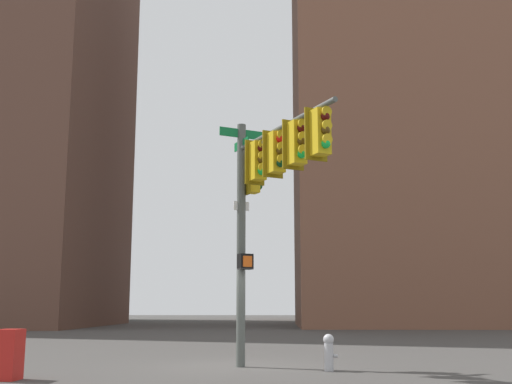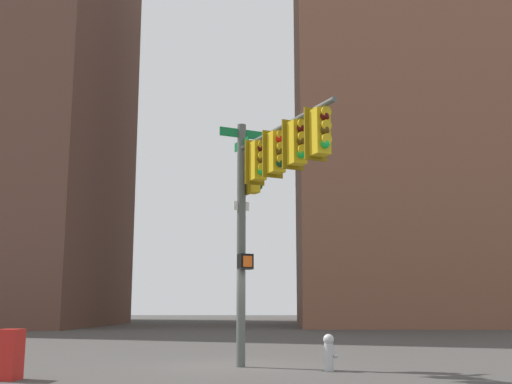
{
  "view_description": "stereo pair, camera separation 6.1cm",
  "coord_description": "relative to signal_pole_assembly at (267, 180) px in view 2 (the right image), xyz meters",
  "views": [
    {
      "loc": [
        1.06,
        -16.81,
        1.52
      ],
      "look_at": [
        0.55,
        -0.93,
        4.4
      ],
      "focal_mm": 44.49,
      "sensor_mm": 36.0,
      "label": 1
    },
    {
      "loc": [
        1.12,
        -16.81,
        1.52
      ],
      "look_at": [
        0.55,
        -0.93,
        4.4
      ],
      "focal_mm": 44.49,
      "sensor_mm": 36.0,
      "label": 2
    }
  ],
  "objects": [
    {
      "name": "newspaper_box",
      "position": [
        -5.42,
        -1.86,
        -4.09
      ],
      "size": [
        0.46,
        0.57,
        1.05
      ],
      "primitive_type": "cube",
      "rotation": [
        0.0,
        0.0,
        -0.03
      ],
      "color": "red",
      "rests_on": "ground_plane"
    },
    {
      "name": "building_brick_farside",
      "position": [
        16.17,
        62.34,
        16.57
      ],
      "size": [
        21.72,
        15.25,
        42.38
      ],
      "primitive_type": "cube",
      "color": "brown",
      "rests_on": "ground_plane"
    },
    {
      "name": "ground_plane",
      "position": [
        -0.84,
        1.38,
        -4.62
      ],
      "size": [
        200.0,
        200.0,
        0.0
      ],
      "primitive_type": "plane",
      "color": "#423F3D"
    },
    {
      "name": "signal_pole_assembly",
      "position": [
        0.0,
        0.0,
        0.0
      ],
      "size": [
        2.8,
        4.53,
        6.41
      ],
      "rotation": [
        0.0,
        0.0,
        5.2
      ],
      "color": "#4C514C",
      "rests_on": "ground_plane"
    },
    {
      "name": "fire_hydrant",
      "position": [
        1.47,
        0.25,
        -4.15
      ],
      "size": [
        0.34,
        0.26,
        0.87
      ],
      "color": "#B2B2B7",
      "rests_on": "ground_plane"
    },
    {
      "name": "building_brick_midblock",
      "position": [
        11.58,
        35.11,
        14.28
      ],
      "size": [
        19.36,
        14.45,
        37.79
      ],
      "primitive_type": "cube",
      "color": "brown",
      "rests_on": "ground_plane"
    }
  ]
}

